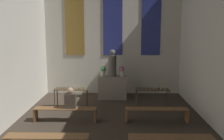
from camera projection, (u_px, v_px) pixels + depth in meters
The scene contains 11 objects.
wall_back at pixel (113, 32), 11.35m from camera, with size 6.40×0.16×5.63m.
altar at pixel (112, 87), 10.75m from camera, with size 1.21×0.65×0.97m.
statue at pixel (112, 64), 10.59m from camera, with size 0.34×0.34×1.15m.
flower_vase_left at pixel (103, 71), 10.64m from camera, with size 0.24×0.24×0.44m.
flower_vase_right at pixel (122, 71), 10.63m from camera, with size 0.24×0.24×0.44m.
candle_rack_left at pixel (71, 91), 9.34m from camera, with size 1.23×0.46×0.96m.
candle_rack_right at pixel (153, 92), 9.28m from camera, with size 1.23×0.46×0.96m.
pew_second_left at pixel (47, 140), 5.95m from camera, with size 2.01×0.36×0.44m.
pew_back_left at pixel (65, 111), 8.06m from camera, with size 2.01×0.36×0.44m.
pew_back_right at pixel (157, 112), 8.00m from camera, with size 2.01×0.36×0.44m.
person_seated at pixel (70, 99), 7.99m from camera, with size 0.36×0.24×0.68m.
Camera 1 is at (0.19, -1.99, 2.91)m, focal length 40.00 mm.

